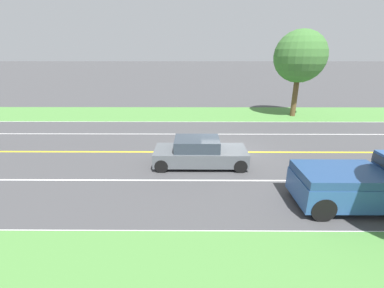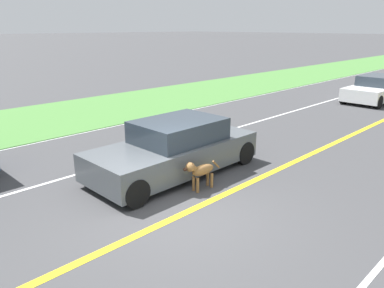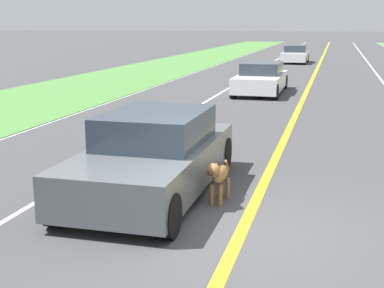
{
  "view_description": "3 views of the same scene",
  "coord_description": "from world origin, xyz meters",
  "px_view_note": "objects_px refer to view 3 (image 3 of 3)",
  "views": [
    {
      "loc": [
        13.72,
        -1.73,
        5.3
      ],
      "look_at": [
        1.82,
        -1.8,
        1.13
      ],
      "focal_mm": 24.0,
      "sensor_mm": 36.0,
      "label": 1
    },
    {
      "loc": [
        -5.0,
        4.73,
        3.67
      ],
      "look_at": [
        1.0,
        -1.25,
        1.0
      ],
      "focal_mm": 35.0,
      "sensor_mm": 36.0,
      "label": 2
    },
    {
      "loc": [
        -1.16,
        7.09,
        2.89
      ],
      "look_at": [
        0.91,
        -0.65,
        1.08
      ],
      "focal_mm": 50.0,
      "sensor_mm": 36.0,
      "label": 3
    }
  ],
  "objects_px": {
    "ego_car": "(154,156)",
    "car_trailing_near": "(261,79)",
    "car_trailing_mid": "(295,55)",
    "dog": "(219,175)"
  },
  "relations": [
    {
      "from": "car_trailing_near",
      "to": "car_trailing_mid",
      "type": "bearing_deg",
      "value": -90.17
    },
    {
      "from": "ego_car",
      "to": "car_trailing_near",
      "type": "bearing_deg",
      "value": -89.72
    },
    {
      "from": "ego_car",
      "to": "car_trailing_mid",
      "type": "height_order",
      "value": "ego_car"
    },
    {
      "from": "ego_car",
      "to": "dog",
      "type": "relative_size",
      "value": 4.03
    },
    {
      "from": "ego_car",
      "to": "car_trailing_near",
      "type": "relative_size",
      "value": 0.98
    },
    {
      "from": "ego_car",
      "to": "dog",
      "type": "height_order",
      "value": "ego_car"
    },
    {
      "from": "dog",
      "to": "car_trailing_mid",
      "type": "bearing_deg",
      "value": -83.64
    },
    {
      "from": "ego_car",
      "to": "car_trailing_near",
      "type": "xyz_separation_m",
      "value": [
        0.07,
        -14.12,
        -0.05
      ]
    },
    {
      "from": "ego_car",
      "to": "car_trailing_near",
      "type": "distance_m",
      "value": 14.12
    },
    {
      "from": "ego_car",
      "to": "dog",
      "type": "xyz_separation_m",
      "value": [
        -1.21,
        0.33,
        -0.17
      ]
    }
  ]
}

